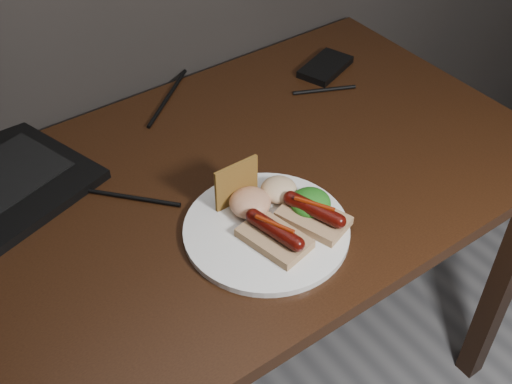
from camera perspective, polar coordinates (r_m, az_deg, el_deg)
name	(u,v)px	position (r m, az deg, el deg)	size (l,w,h in m)	color
desk	(190,235)	(1.21, -5.90, -3.83)	(1.40, 0.70, 0.75)	black
hard_drive	(325,67)	(1.49, 6.19, 10.99)	(0.13, 0.07, 0.02)	black
desk_cables	(134,159)	(1.24, -10.76, 2.87)	(0.96, 0.38, 0.01)	black
plate	(266,230)	(1.08, 0.93, -3.38)	(0.28, 0.28, 0.01)	white
bread_sausage_center	(275,235)	(1.04, 1.66, -3.81)	(0.09, 0.13, 0.04)	tan
bread_sausage_right	(314,214)	(1.08, 5.16, -1.99)	(0.10, 0.13, 0.04)	tan
crispbread	(236,183)	(1.09, -1.75, 0.78)	(0.09, 0.01, 0.09)	olive
salad_greens	(311,203)	(1.10, 4.87, -0.95)	(0.07, 0.07, 0.04)	#105210
salsa_mound	(250,203)	(1.09, -0.54, -0.94)	(0.07, 0.07, 0.04)	maroon
coleslaw_mound	(279,189)	(1.12, 2.03, 0.23)	(0.06, 0.06, 0.04)	beige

